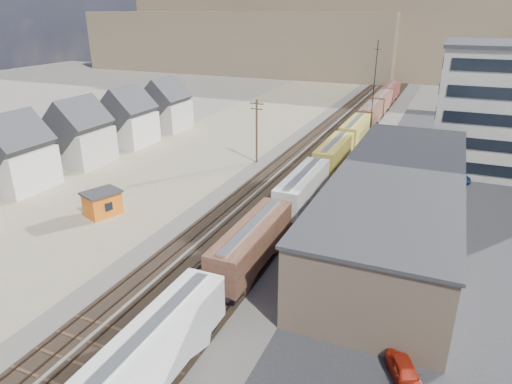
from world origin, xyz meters
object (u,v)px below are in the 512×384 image
at_px(utility_pole_north, 257,130).
at_px(maintenance_shed, 102,203).
at_px(freight_train, 345,141).
at_px(parked_car_blue, 456,175).
at_px(parked_car_red, 405,372).

height_order(utility_pole_north, maintenance_shed, utility_pole_north).
bearing_deg(freight_train, parked_car_blue, -14.97).
distance_m(utility_pole_north, parked_car_red, 47.39).
xyz_separation_m(freight_train, maintenance_shed, (-21.18, -33.71, -1.26)).
bearing_deg(maintenance_shed, parked_car_red, -19.96).
bearing_deg(parked_car_red, utility_pole_north, 98.15).
height_order(freight_train, utility_pole_north, utility_pole_north).
height_order(freight_train, parked_car_red, freight_train).
xyz_separation_m(parked_car_red, parked_car_blue, (2.29, 42.20, 0.11)).
bearing_deg(parked_car_blue, maintenance_shed, -165.27).
relative_size(utility_pole_north, parked_car_red, 2.48).
bearing_deg(parked_car_blue, freight_train, 142.42).
xyz_separation_m(maintenance_shed, parked_car_blue, (38.21, 29.15, -0.74)).
bearing_deg(utility_pole_north, parked_car_red, -55.02).
distance_m(freight_train, utility_pole_north, 14.94).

